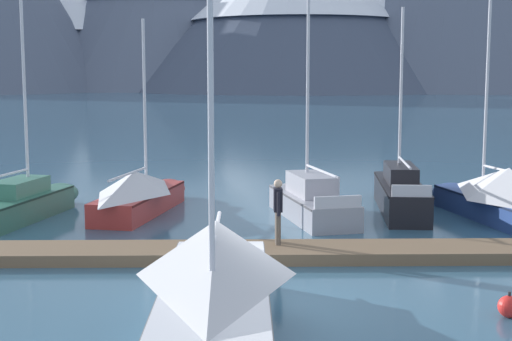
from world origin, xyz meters
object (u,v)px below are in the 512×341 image
at_px(sailboat_mid_dock_port, 141,192).
at_px(sailboat_outer_slip, 399,191).
at_px(sailboat_second_berth, 26,201).
at_px(sailboat_mid_dock_starboard, 215,287).
at_px(mooring_buoy_channel_marker, 509,306).
at_px(sailboat_end_of_dock, 499,195).
at_px(sailboat_far_berth, 309,200).
at_px(person_on_dock, 278,207).

bearing_deg(sailboat_mid_dock_port, sailboat_outer_slip, 0.74).
bearing_deg(sailboat_second_berth, sailboat_mid_dock_starboard, -61.91).
bearing_deg(mooring_buoy_channel_marker, sailboat_mid_dock_port, 125.87).
bearing_deg(sailboat_mid_dock_port, sailboat_end_of_dock, -9.05).
relative_size(sailboat_far_berth, person_on_dock, 4.92).
bearing_deg(sailboat_mid_dock_port, sailboat_second_berth, -171.30).
height_order(person_on_dock, mooring_buoy_channel_marker, person_on_dock).
bearing_deg(sailboat_far_berth, person_on_dock, -105.70).
xyz_separation_m(sailboat_second_berth, sailboat_outer_slip, (12.52, 0.68, 0.11)).
distance_m(person_on_dock, mooring_buoy_channel_marker, 6.69).
distance_m(sailboat_second_berth, sailboat_outer_slip, 12.54).
relative_size(person_on_dock, mooring_buoy_channel_marker, 3.29).
height_order(sailboat_far_berth, sailboat_outer_slip, sailboat_far_berth).
distance_m(sailboat_mid_dock_port, sailboat_far_berth, 5.66).
height_order(sailboat_mid_dock_starboard, person_on_dock, sailboat_mid_dock_starboard).
relative_size(sailboat_second_berth, sailboat_mid_dock_starboard, 0.80).
xyz_separation_m(sailboat_mid_dock_port, sailboat_far_berth, (5.57, -0.98, -0.14)).
bearing_deg(sailboat_second_berth, sailboat_outer_slip, 3.10).
xyz_separation_m(sailboat_mid_dock_starboard, sailboat_far_berth, (3.07, 11.19, -0.37)).
distance_m(sailboat_mid_dock_port, mooring_buoy_channel_marker, 13.99).
height_order(sailboat_second_berth, sailboat_mid_dock_starboard, sailboat_mid_dock_starboard).
bearing_deg(sailboat_mid_dock_port, sailboat_far_berth, -9.96).
bearing_deg(sailboat_mid_dock_starboard, person_on_dock, 74.94).
distance_m(sailboat_mid_dock_port, sailboat_end_of_dock, 11.75).
xyz_separation_m(sailboat_mid_dock_starboard, person_on_dock, (1.63, 6.04, 0.32)).
distance_m(sailboat_far_berth, sailboat_end_of_dock, 6.10).
height_order(sailboat_mid_dock_starboard, sailboat_outer_slip, sailboat_mid_dock_starboard).
bearing_deg(sailboat_mid_dock_port, sailboat_mid_dock_starboard, -78.40).
bearing_deg(sailboat_outer_slip, sailboat_end_of_dock, -35.27).
height_order(sailboat_mid_dock_starboard, mooring_buoy_channel_marker, sailboat_mid_dock_starboard).
xyz_separation_m(sailboat_second_berth, sailboat_far_berth, (9.26, -0.41, 0.04)).
height_order(sailboat_end_of_dock, mooring_buoy_channel_marker, sailboat_end_of_dock).
xyz_separation_m(sailboat_mid_dock_port, sailboat_mid_dock_starboard, (2.50, -12.17, 0.23)).
distance_m(sailboat_outer_slip, sailboat_end_of_dock, 3.40).
distance_m(sailboat_far_berth, person_on_dock, 5.39).
relative_size(sailboat_far_berth, sailboat_end_of_dock, 1.08).
height_order(sailboat_second_berth, mooring_buoy_channel_marker, sailboat_second_berth).
xyz_separation_m(sailboat_second_berth, sailboat_mid_dock_starboard, (6.19, -11.60, 0.41)).
bearing_deg(sailboat_far_berth, sailboat_outer_slip, 18.50).
height_order(sailboat_second_berth, person_on_dock, sailboat_second_berth).
xyz_separation_m(sailboat_far_berth, person_on_dock, (-1.45, -5.15, 0.69)).
height_order(sailboat_mid_dock_port, sailboat_far_berth, sailboat_far_berth).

